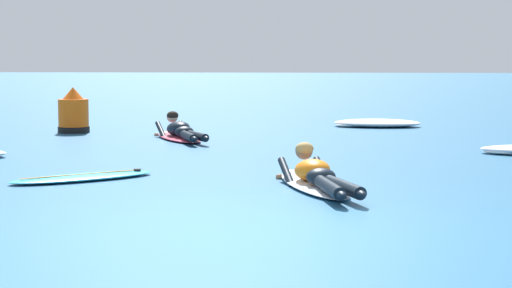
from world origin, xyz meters
The scene contains 6 objects.
ground_plane centered at (0.00, 10.00, 0.00)m, with size 120.00×120.00×0.00m, color #235B84.
surfer_near centered at (0.65, 2.51, 0.14)m, with size 1.13×2.65×0.54m.
surfer_far centered at (-1.80, 8.29, 0.14)m, with size 1.39×2.43×0.55m.
drifting_surfboard centered at (-2.21, 3.08, 0.03)m, with size 1.81×1.57×0.16m.
whitewater_mid_right centered at (1.97, 11.52, 0.08)m, with size 1.91×1.16×0.17m.
channel_marker_buoy centered at (-4.15, 9.68, 0.35)m, with size 0.63×0.63×0.90m.
Camera 1 is at (0.64, -7.62, 1.53)m, focal length 62.45 mm.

